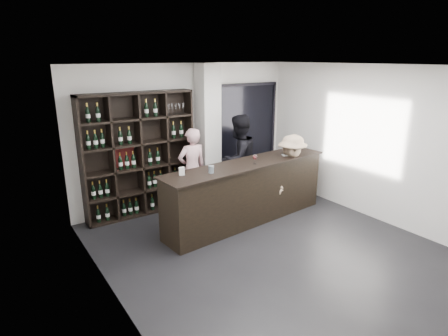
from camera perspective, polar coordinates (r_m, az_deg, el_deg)
floor at (r=6.30m, az=7.04°, el=-12.21°), size 5.00×5.50×0.01m
wine_shelf at (r=7.38m, az=-12.76°, el=1.92°), size 2.20×0.35×2.40m
structural_column at (r=7.89m, az=-2.41°, el=5.12°), size 0.40×0.40×2.90m
glass_panel at (r=8.74m, az=3.58°, el=5.91°), size 1.60×0.08×2.10m
tasting_counter at (r=7.04m, az=3.53°, el=-3.72°), size 3.50×0.72×1.15m
taster_pink at (r=7.59m, az=-4.87°, el=-0.17°), size 0.62×0.42×1.68m
taster_black at (r=7.87m, az=2.21°, el=1.31°), size 1.05×0.90×1.89m
customer at (r=7.56m, az=10.19°, el=-0.84°), size 1.14×0.86×1.57m
wine_glass at (r=6.78m, az=4.73°, el=1.44°), size 0.10×0.10×0.20m
spit_cup at (r=6.24m, az=-1.96°, el=-0.20°), size 0.12×0.12×0.12m
napkin_stack at (r=7.46m, az=9.32°, el=1.97°), size 0.14×0.14×0.02m
card_stand at (r=6.16m, az=-6.46°, el=-0.50°), size 0.10×0.07×0.14m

